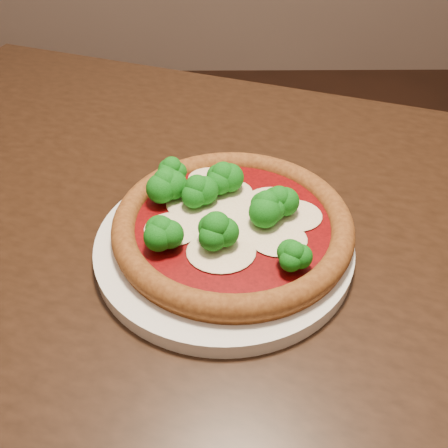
{
  "coord_description": "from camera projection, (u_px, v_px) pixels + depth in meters",
  "views": [
    {
      "loc": [
        -0.12,
        -0.6,
        1.14
      ],
      "look_at": [
        -0.12,
        -0.2,
        0.79
      ],
      "focal_mm": 40.0,
      "sensor_mm": 36.0,
      "label": 1
    }
  ],
  "objects": [
    {
      "name": "plate",
      "position": [
        224.0,
        245.0,
        0.56
      ],
      "size": [
        0.29,
        0.29,
        0.02
      ],
      "primitive_type": "cylinder",
      "color": "silver",
      "rests_on": "dining_table"
    },
    {
      "name": "dining_table",
      "position": [
        246.0,
        279.0,
        0.66
      ],
      "size": [
        1.47,
        1.15,
        0.75
      ],
      "rotation": [
        0.0,
        0.0,
        -0.35
      ],
      "color": "black",
      "rests_on": "floor"
    },
    {
      "name": "floor",
      "position": [
        271.0,
        418.0,
        1.21
      ],
      "size": [
        4.0,
        4.0,
        0.0
      ],
      "primitive_type": "plane",
      "color": "black",
      "rests_on": "ground"
    },
    {
      "name": "pizza",
      "position": [
        230.0,
        219.0,
        0.55
      ],
      "size": [
        0.27,
        0.27,
        0.06
      ],
      "rotation": [
        0.0,
        0.0,
        0.14
      ],
      "color": "brown",
      "rests_on": "plate"
    }
  ]
}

